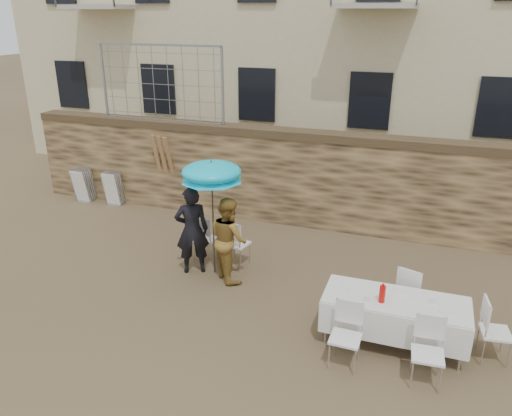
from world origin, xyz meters
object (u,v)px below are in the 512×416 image
(couple_chair_right, at_px, (237,242))
(table_chair_front_right, at_px, (428,353))
(table_chair_side, at_px, (496,331))
(couple_chair_left, at_px, (205,237))
(man_suit, at_px, (192,230))
(banquet_table, at_px, (396,302))
(umbrella, at_px, (212,175))
(table_chair_front_left, at_px, (345,337))
(table_chair_back, at_px, (411,292))
(soda_bottle, at_px, (382,294))
(woman_dress, at_px, (229,239))
(chair_stack_left, at_px, (87,183))
(chair_stack_right, at_px, (116,186))

(couple_chair_right, bearing_deg, table_chair_front_right, 159.23)
(table_chair_side, bearing_deg, couple_chair_left, 66.18)
(man_suit, distance_m, banquet_table, 4.00)
(man_suit, height_order, umbrella, umbrella)
(table_chair_front_left, distance_m, table_chair_back, 1.74)
(table_chair_side, bearing_deg, table_chair_back, 51.99)
(table_chair_front_left, bearing_deg, umbrella, 147.71)
(table_chair_front_left, bearing_deg, couple_chair_right, 138.76)
(man_suit, xyz_separation_m, couple_chair_left, (-0.00, 0.55, -0.39))
(umbrella, xyz_separation_m, table_chair_front_left, (2.85, -1.91, -1.49))
(table_chair_back, bearing_deg, table_chair_side, 168.36)
(couple_chair_left, xyz_separation_m, table_chair_front_left, (3.25, -2.36, 0.00))
(soda_bottle, relative_size, table_chair_front_right, 0.27)
(soda_bottle, relative_size, table_chair_back, 0.27)
(couple_chair_right, distance_m, soda_bottle, 3.46)
(couple_chair_right, xyz_separation_m, table_chair_back, (3.35, -0.81, 0.00))
(man_suit, distance_m, woman_dress, 0.75)
(couple_chair_right, distance_m, table_chair_front_right, 4.35)
(table_chair_back, bearing_deg, couple_chair_right, 4.99)
(table_chair_front_left, bearing_deg, man_suit, 152.42)
(soda_bottle, distance_m, table_chair_side, 1.67)
(umbrella, height_order, table_chair_front_right, umbrella)
(chair_stack_left, xyz_separation_m, chair_stack_right, (0.90, 0.00, 0.00))
(umbrella, height_order, couple_chair_right, umbrella)
(woman_dress, height_order, couple_chair_right, woman_dress)
(couple_chair_left, bearing_deg, chair_stack_left, -29.56)
(chair_stack_left, bearing_deg, woman_dress, -27.48)
(woman_dress, bearing_deg, banquet_table, -155.46)
(couple_chair_right, bearing_deg, woman_dress, 107.32)
(man_suit, xyz_separation_m, table_chair_side, (5.25, -0.96, -0.39))
(soda_bottle, bearing_deg, banquet_table, 36.87)
(man_suit, distance_m, table_chair_front_right, 4.73)
(soda_bottle, bearing_deg, chair_stack_right, 151.46)
(couple_chair_left, xyz_separation_m, chair_stack_right, (-3.55, 2.15, -0.02))
(couple_chair_left, bearing_deg, woman_dress, 140.02)
(woman_dress, bearing_deg, table_chair_back, -141.10)
(couple_chair_left, height_order, table_chair_side, same)
(banquet_table, height_order, table_chair_front_left, table_chair_front_left)
(table_chair_front_right, bearing_deg, table_chair_side, 39.60)
(banquet_table, distance_m, chair_stack_right, 8.31)
(chair_stack_left, bearing_deg, couple_chair_left, -25.84)
(man_suit, bearing_deg, banquet_table, 136.36)
(table_chair_front_left, height_order, chair_stack_left, table_chair_front_left)
(table_chair_front_right, bearing_deg, chair_stack_left, 149.07)
(chair_stack_right, bearing_deg, couple_chair_right, -26.88)
(couple_chair_right, xyz_separation_m, chair_stack_left, (-5.15, 2.15, -0.02))
(man_suit, height_order, table_chair_side, man_suit)
(man_suit, relative_size, couple_chair_left, 1.81)
(couple_chair_left, distance_m, chair_stack_left, 4.94)
(couple_chair_right, distance_m, banquet_table, 3.55)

